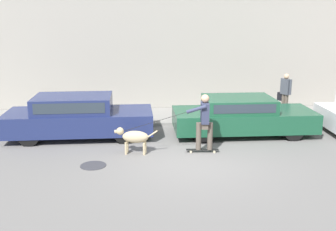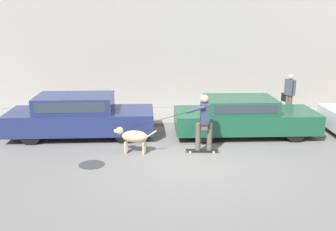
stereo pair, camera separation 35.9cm
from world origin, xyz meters
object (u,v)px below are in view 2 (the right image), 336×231
at_px(parked_car_0, 80,116).
at_px(skateboarder, 204,120).
at_px(dog, 133,137).
at_px(parked_car_1, 244,117).
at_px(pedestrian_with_bag, 289,93).

relative_size(parked_car_0, skateboarder, 1.66).
bearing_deg(skateboarder, dog, 2.78).
height_order(parked_car_1, dog, parked_car_1).
distance_m(parked_car_0, skateboarder, 4.11).
distance_m(parked_car_1, pedestrian_with_bag, 2.95).
relative_size(parked_car_1, skateboarder, 1.63).
bearing_deg(parked_car_0, dog, -44.41).
bearing_deg(dog, parked_car_1, -144.73).
distance_m(parked_car_1, dog, 3.84).
height_order(parked_car_1, pedestrian_with_bag, pedestrian_with_bag).
bearing_deg(skateboarder, pedestrian_with_bag, -131.12).
height_order(parked_car_0, pedestrian_with_bag, pedestrian_with_bag).
xyz_separation_m(parked_car_1, skateboarder, (-1.50, -1.68, 0.35)).
distance_m(parked_car_0, parked_car_1, 5.25).
bearing_deg(pedestrian_with_bag, skateboarder, -160.69).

